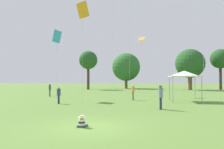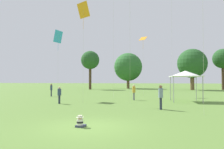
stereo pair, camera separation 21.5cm
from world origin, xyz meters
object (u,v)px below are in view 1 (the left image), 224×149
Objects in this scene: person_standing_1 at (161,95)px; kite_7 at (142,40)px; person_standing_0 at (50,89)px; distant_tree_0 at (190,64)px; seated_toddler at (82,122)px; kite_0 at (83,11)px; distant_tree_1 at (126,67)px; person_standing_2 at (59,94)px; person_standing_3 at (133,91)px; kite_3 at (57,37)px; distant_tree_3 at (88,60)px; canopy_tent at (184,74)px; distant_tree_2 at (220,59)px.

person_standing_1 is 0.22× the size of kite_7.
distant_tree_0 is at bearing -136.17° from person_standing_0.
seated_toddler is 0.33× the size of person_standing_0.
kite_0 is (-3.28, 10.42, 8.71)m from seated_toddler.
distant_tree_1 is (7.12, 30.35, 4.70)m from person_standing_0.
person_standing_2 is at bearing 128.96° from seated_toddler.
distant_tree_1 reaches higher than person_standing_3.
person_standing_1 is 0.19× the size of distant_tree_1.
seated_toddler is 17.03m from kite_3.
distant_tree_3 is (-4.07, 27.06, -0.18)m from kite_3.
distant_tree_3 is at bearing -176.00° from person_standing_1.
kite_7 is 0.89× the size of distant_tree_1.
canopy_tent is 0.34× the size of distant_tree_0.
distant_tree_1 is (-7.06, 41.28, 4.64)m from person_standing_1.
kite_0 is (1.97, 1.06, 7.99)m from person_standing_2.
kite_3 is 27.37m from distant_tree_3.
person_standing_3 is 0.20× the size of kite_7.
distant_tree_3 reaches higher than person_standing_0.
canopy_tent is 32.74m from distant_tree_3.
kite_7 is at bearing -38.35° from kite_0.
canopy_tent is at bearing 154.43° from person_standing_3.
kite_7 is (-1.92, 14.47, 6.82)m from person_standing_1.
distant_tree_0 is 23.65m from distant_tree_3.
canopy_tent is 0.38× the size of kite_7.
distant_tree_0 is at bearing -22.29° from distant_tree_1.
person_standing_3 is at bearing 160.05° from person_standing_0.
person_standing_2 is 0.16× the size of kite_0.
person_standing_0 is 12.04m from person_standing_3.
kite_3 is at bearing -97.07° from distant_tree_1.
kite_3 is at bearing 136.00° from person_standing_2.
distant_tree_2 reaches higher than distant_tree_0.
person_standing_2 is 0.17× the size of distant_tree_0.
person_standing_0 reaches higher than person_standing_3.
canopy_tent is 0.34× the size of distant_tree_3.
person_standing_3 is at bearing -25.20° from kite_7.
distant_tree_3 is at bearing -114.29° from kite_3.
person_standing_1 is at bearing -80.29° from distant_tree_1.
person_standing_3 is (1.30, 14.38, 0.77)m from seated_toddler.
person_standing_0 is 17.91m from person_standing_1.
person_standing_1 is at bearing -103.17° from distant_tree_0.
distant_tree_0 reaches higher than person_standing_1.
distant_tree_1 is (4.28, 34.49, -1.41)m from kite_3.
kite_7 is 0.91× the size of distant_tree_0.
kite_0 reaches higher than person_standing_2.
distant_tree_1 reaches higher than person_standing_2.
person_standing_3 is at bearing -111.49° from distant_tree_0.
kite_3 is 0.84× the size of distant_tree_2.
kite_0 is (-9.98, -3.41, 6.08)m from canopy_tent.
person_standing_2 is 0.20× the size of kite_3.
kite_0 is at bearing -136.42° from person_standing_1.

